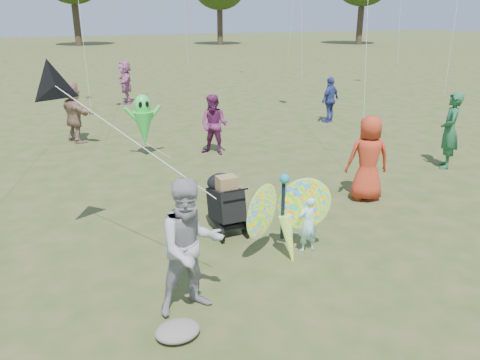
{
  "coord_description": "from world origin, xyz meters",
  "views": [
    {
      "loc": [
        -3.17,
        -5.43,
        3.82
      ],
      "look_at": [
        -0.2,
        1.5,
        1.1
      ],
      "focal_mm": 35.0,
      "sensor_mm": 36.0,
      "label": 1
    }
  ],
  "objects_px": {
    "crowd_e": "(214,125)",
    "crowd_f": "(450,131)",
    "crowd_d": "(74,112)",
    "jogging_stroller": "(225,200)",
    "crowd_j": "(126,82)",
    "butterfly_kite": "(285,218)",
    "crowd_c": "(330,100)",
    "crowd_a": "(368,159)",
    "child_girl": "(308,224)",
    "adult_man": "(191,247)",
    "alien_kite": "(144,123)"
  },
  "relations": [
    {
      "from": "crowd_f",
      "to": "child_girl",
      "type": "bearing_deg",
      "value": -24.79
    },
    {
      "from": "crowd_c",
      "to": "crowd_d",
      "type": "relative_size",
      "value": 0.89
    },
    {
      "from": "crowd_d",
      "to": "butterfly_kite",
      "type": "xyz_separation_m",
      "value": [
        2.47,
        -8.97,
        -0.22
      ]
    },
    {
      "from": "crowd_c",
      "to": "crowd_j",
      "type": "height_order",
      "value": "crowd_j"
    },
    {
      "from": "child_girl",
      "to": "crowd_a",
      "type": "distance_m",
      "value": 2.85
    },
    {
      "from": "crowd_c",
      "to": "butterfly_kite",
      "type": "distance_m",
      "value": 10.34
    },
    {
      "from": "child_girl",
      "to": "adult_man",
      "type": "distance_m",
      "value": 2.45
    },
    {
      "from": "crowd_a",
      "to": "crowd_e",
      "type": "bearing_deg",
      "value": -47.52
    },
    {
      "from": "crowd_e",
      "to": "crowd_j",
      "type": "xyz_separation_m",
      "value": [
        -0.84,
        8.91,
        0.09
      ]
    },
    {
      "from": "alien_kite",
      "to": "crowd_d",
      "type": "bearing_deg",
      "value": 123.48
    },
    {
      "from": "crowd_c",
      "to": "crowd_e",
      "type": "xyz_separation_m",
      "value": [
        -5.27,
        -2.18,
        0.02
      ]
    },
    {
      "from": "crowd_a",
      "to": "crowd_d",
      "type": "height_order",
      "value": "crowd_d"
    },
    {
      "from": "crowd_e",
      "to": "butterfly_kite",
      "type": "distance_m",
      "value": 6.12
    },
    {
      "from": "jogging_stroller",
      "to": "butterfly_kite",
      "type": "distance_m",
      "value": 1.4
    },
    {
      "from": "crowd_f",
      "to": "jogging_stroller",
      "type": "distance_m",
      "value": 6.75
    },
    {
      "from": "jogging_stroller",
      "to": "alien_kite",
      "type": "xyz_separation_m",
      "value": [
        -0.32,
        5.23,
        0.36
      ]
    },
    {
      "from": "child_girl",
      "to": "crowd_c",
      "type": "relative_size",
      "value": 0.61
    },
    {
      "from": "crowd_d",
      "to": "crowd_e",
      "type": "xyz_separation_m",
      "value": [
        3.48,
        -2.94,
        -0.08
      ]
    },
    {
      "from": "crowd_a",
      "to": "butterfly_kite",
      "type": "distance_m",
      "value": 3.22
    },
    {
      "from": "crowd_c",
      "to": "butterfly_kite",
      "type": "height_order",
      "value": "crowd_c"
    },
    {
      "from": "crowd_j",
      "to": "butterfly_kite",
      "type": "relative_size",
      "value": 1.07
    },
    {
      "from": "crowd_e",
      "to": "butterfly_kite",
      "type": "relative_size",
      "value": 0.97
    },
    {
      "from": "crowd_f",
      "to": "crowd_a",
      "type": "bearing_deg",
      "value": -32.17
    },
    {
      "from": "crowd_e",
      "to": "crowd_f",
      "type": "relative_size",
      "value": 0.87
    },
    {
      "from": "crowd_d",
      "to": "crowd_e",
      "type": "relative_size",
      "value": 1.09
    },
    {
      "from": "crowd_a",
      "to": "alien_kite",
      "type": "distance_m",
      "value": 6.18
    },
    {
      "from": "adult_man",
      "to": "crowd_e",
      "type": "height_order",
      "value": "adult_man"
    },
    {
      "from": "crowd_c",
      "to": "crowd_d",
      "type": "xyz_separation_m",
      "value": [
        -8.75,
        0.76,
        0.1
      ]
    },
    {
      "from": "crowd_d",
      "to": "butterfly_kite",
      "type": "distance_m",
      "value": 9.31
    },
    {
      "from": "crowd_f",
      "to": "crowd_j",
      "type": "xyz_separation_m",
      "value": [
        -5.92,
        12.41,
        -0.04
      ]
    },
    {
      "from": "crowd_j",
      "to": "crowd_f",
      "type": "bearing_deg",
      "value": 33.64
    },
    {
      "from": "crowd_e",
      "to": "crowd_f",
      "type": "bearing_deg",
      "value": 9.06
    },
    {
      "from": "adult_man",
      "to": "crowd_f",
      "type": "xyz_separation_m",
      "value": [
        7.92,
        3.31,
        0.03
      ]
    },
    {
      "from": "crowd_a",
      "to": "crowd_c",
      "type": "xyz_separation_m",
      "value": [
        3.47,
        6.66,
        -0.09
      ]
    },
    {
      "from": "crowd_c",
      "to": "jogging_stroller",
      "type": "bearing_deg",
      "value": 21.2
    },
    {
      "from": "crowd_j",
      "to": "alien_kite",
      "type": "bearing_deg",
      "value": 1.17
    },
    {
      "from": "jogging_stroller",
      "to": "crowd_c",
      "type": "bearing_deg",
      "value": 44.87
    },
    {
      "from": "crowd_e",
      "to": "crowd_j",
      "type": "distance_m",
      "value": 8.95
    },
    {
      "from": "butterfly_kite",
      "to": "alien_kite",
      "type": "xyz_separation_m",
      "value": [
        -0.85,
        6.53,
        0.27
      ]
    },
    {
      "from": "alien_kite",
      "to": "crowd_j",
      "type": "bearing_deg",
      "value": 83.03
    },
    {
      "from": "child_girl",
      "to": "crowd_c",
      "type": "height_order",
      "value": "crowd_c"
    },
    {
      "from": "crowd_j",
      "to": "jogging_stroller",
      "type": "relative_size",
      "value": 1.7
    },
    {
      "from": "crowd_j",
      "to": "child_girl",
      "type": "bearing_deg",
      "value": 9.17
    },
    {
      "from": "adult_man",
      "to": "crowd_c",
      "type": "distance_m",
      "value": 12.11
    },
    {
      "from": "adult_man",
      "to": "crowd_c",
      "type": "relative_size",
      "value": 1.15
    },
    {
      "from": "butterfly_kite",
      "to": "crowd_e",
      "type": "bearing_deg",
      "value": 80.48
    },
    {
      "from": "crowd_d",
      "to": "crowd_j",
      "type": "xyz_separation_m",
      "value": [
        2.65,
        5.97,
        0.01
      ]
    },
    {
      "from": "crowd_d",
      "to": "jogging_stroller",
      "type": "height_order",
      "value": "crowd_d"
    },
    {
      "from": "adult_man",
      "to": "crowd_f",
      "type": "distance_m",
      "value": 8.58
    },
    {
      "from": "crowd_a",
      "to": "crowd_f",
      "type": "bearing_deg",
      "value": -142.87
    }
  ]
}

